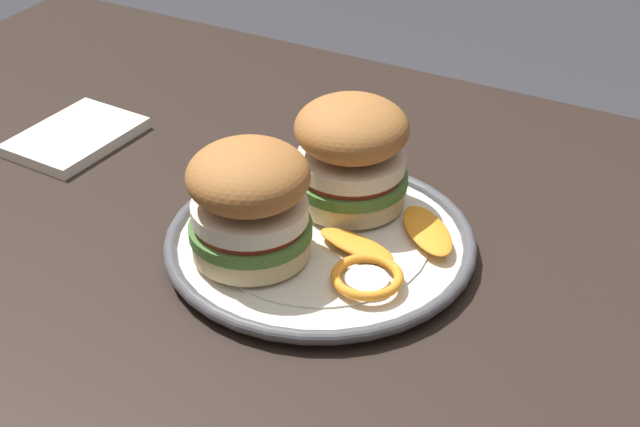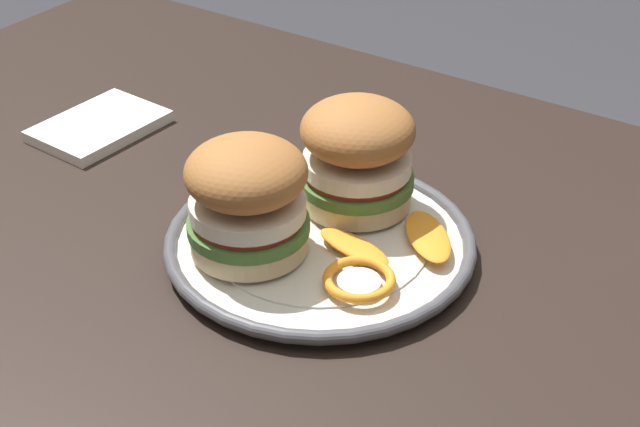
# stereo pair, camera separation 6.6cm
# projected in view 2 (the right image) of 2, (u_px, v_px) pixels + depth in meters

# --- Properties ---
(dining_table) EXTENTS (1.14, 0.82, 0.73)m
(dining_table) POSITION_uv_depth(u_px,v_px,m) (256.00, 344.00, 0.91)
(dining_table) COLOR black
(dining_table) RESTS_ON ground
(dinner_plate) EXTENTS (0.27, 0.27, 0.02)m
(dinner_plate) POSITION_uv_depth(u_px,v_px,m) (320.00, 243.00, 0.84)
(dinner_plate) COLOR silver
(dinner_plate) RESTS_ON dining_table
(sandwich_half_left) EXTENTS (0.13, 0.13, 0.10)m
(sandwich_half_left) POSITION_uv_depth(u_px,v_px,m) (247.00, 197.00, 0.80)
(sandwich_half_left) COLOR beige
(sandwich_half_left) RESTS_ON dinner_plate
(sandwich_half_right) EXTENTS (0.12, 0.12, 0.10)m
(sandwich_half_right) POSITION_uv_depth(u_px,v_px,m) (357.00, 153.00, 0.86)
(sandwich_half_right) COLOR beige
(sandwich_half_right) RESTS_ON dinner_plate
(orange_peel_curled) EXTENTS (0.08, 0.08, 0.01)m
(orange_peel_curled) POSITION_uv_depth(u_px,v_px,m) (359.00, 280.00, 0.78)
(orange_peel_curled) COLOR orange
(orange_peel_curled) RESTS_ON dinner_plate
(orange_peel_strip_long) EXTENTS (0.08, 0.08, 0.01)m
(orange_peel_strip_long) POSITION_uv_depth(u_px,v_px,m) (428.00, 236.00, 0.83)
(orange_peel_strip_long) COLOR orange
(orange_peel_strip_long) RESTS_ON dinner_plate
(orange_peel_strip_short) EXTENTS (0.08, 0.04, 0.01)m
(orange_peel_strip_short) POSITION_uv_depth(u_px,v_px,m) (354.00, 247.00, 0.82)
(orange_peel_strip_short) COLOR orange
(orange_peel_strip_short) RESTS_ON dinner_plate
(folded_napkin) EXTENTS (0.10, 0.13, 0.01)m
(folded_napkin) POSITION_uv_depth(u_px,v_px,m) (99.00, 126.00, 1.03)
(folded_napkin) COLOR white
(folded_napkin) RESTS_ON dining_table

